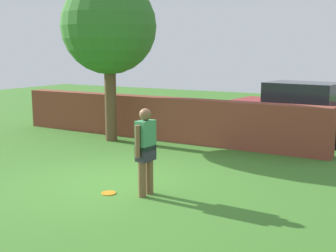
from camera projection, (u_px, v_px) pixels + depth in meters
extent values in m
plane|color=#3D7528|center=(112.00, 182.00, 8.85)|extent=(40.00, 40.00, 0.00)
cube|color=brown|center=(158.00, 118.00, 13.12)|extent=(10.11, 0.50, 1.28)
cylinder|color=brown|center=(110.00, 97.00, 12.80)|extent=(0.34, 0.34, 2.58)
sphere|color=#337028|center=(109.00, 27.00, 12.45)|extent=(2.73, 2.73, 2.73)
cylinder|color=brown|center=(142.00, 174.00, 7.88)|extent=(0.14, 0.14, 0.85)
cylinder|color=brown|center=(150.00, 172.00, 8.06)|extent=(0.14, 0.14, 0.85)
cube|color=#2D2D38|center=(146.00, 153.00, 7.90)|extent=(0.25, 0.38, 0.28)
cube|color=#3F8C59|center=(145.00, 136.00, 7.85)|extent=(0.25, 0.38, 0.55)
sphere|color=brown|center=(145.00, 114.00, 7.78)|extent=(0.22, 0.22, 0.22)
cylinder|color=brown|center=(138.00, 142.00, 7.68)|extent=(0.09, 0.09, 0.58)
cylinder|color=brown|center=(153.00, 138.00, 8.04)|extent=(0.09, 0.09, 0.58)
cube|color=#A51111|center=(301.00, 116.00, 13.05)|extent=(4.37, 2.17, 0.80)
cube|color=#1E2328|center=(303.00, 93.00, 12.94)|extent=(2.16, 1.72, 0.60)
cylinder|color=black|center=(270.00, 121.00, 14.60)|extent=(0.66, 0.29, 0.64)
cylinder|color=black|center=(247.00, 128.00, 13.25)|extent=(0.66, 0.29, 0.64)
cylinder|color=orange|center=(109.00, 193.00, 8.13)|extent=(0.27, 0.27, 0.02)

